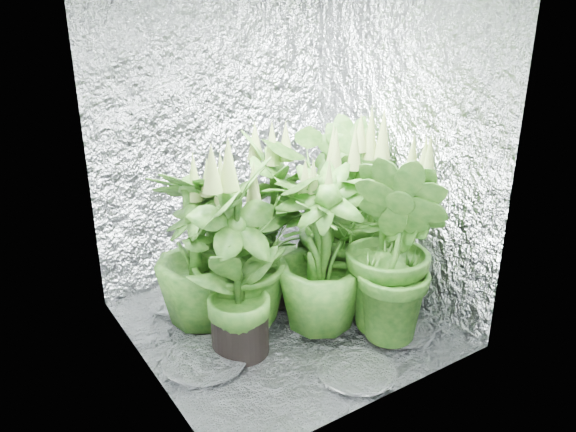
# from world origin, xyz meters

# --- Properties ---
(ground) EXTENTS (1.60, 1.60, 0.00)m
(ground) POSITION_xyz_m (0.00, 0.00, 0.00)
(ground) COLOR silver
(ground) RESTS_ON ground
(walls) EXTENTS (1.62, 1.62, 2.00)m
(walls) POSITION_xyz_m (0.00, 0.00, 1.00)
(walls) COLOR silver
(walls) RESTS_ON ground
(plant_a) EXTENTS (0.89, 0.89, 0.97)m
(plant_a) POSITION_xyz_m (-0.18, 0.13, 0.46)
(plant_a) COLOR black
(plant_a) RESTS_ON ground
(plant_b) EXTENTS (0.77, 0.77, 1.14)m
(plant_b) POSITION_xyz_m (0.10, 0.28, 0.52)
(plant_b) COLOR black
(plant_b) RESTS_ON ground
(plant_c) EXTENTS (0.73, 0.73, 1.16)m
(plant_c) POSITION_xyz_m (0.64, 0.17, 0.53)
(plant_c) COLOR black
(plant_c) RESTS_ON ground
(plant_d) EXTENTS (0.72, 0.72, 1.01)m
(plant_d) POSITION_xyz_m (-0.38, 0.27, 0.46)
(plant_d) COLOR black
(plant_d) RESTS_ON ground
(plant_e) EXTENTS (1.06, 1.06, 1.10)m
(plant_e) POSITION_xyz_m (0.45, 0.02, 0.52)
(plant_e) COLOR black
(plant_e) RESTS_ON ground
(plant_f) EXTENTS (0.79, 0.79, 1.16)m
(plant_f) POSITION_xyz_m (-0.34, -0.11, 0.53)
(plant_f) COLOR black
(plant_f) RESTS_ON ground
(plant_g) EXTENTS (0.59, 0.59, 1.14)m
(plant_g) POSITION_xyz_m (0.43, -0.43, 0.53)
(plant_g) COLOR black
(plant_g) RESTS_ON ground
(plant_h) EXTENTS (0.72, 0.72, 1.00)m
(plant_h) POSITION_xyz_m (0.15, -0.14, 0.46)
(plant_h) COLOR black
(plant_h) RESTS_ON ground
(circulation_fan) EXTENTS (0.20, 0.35, 0.41)m
(circulation_fan) POSITION_xyz_m (0.57, 0.45, 0.17)
(circulation_fan) COLOR black
(circulation_fan) RESTS_ON ground
(plant_label) EXTENTS (0.05, 0.04, 0.08)m
(plant_label) POSITION_xyz_m (0.48, -0.46, 0.30)
(plant_label) COLOR white
(plant_label) RESTS_ON plant_g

